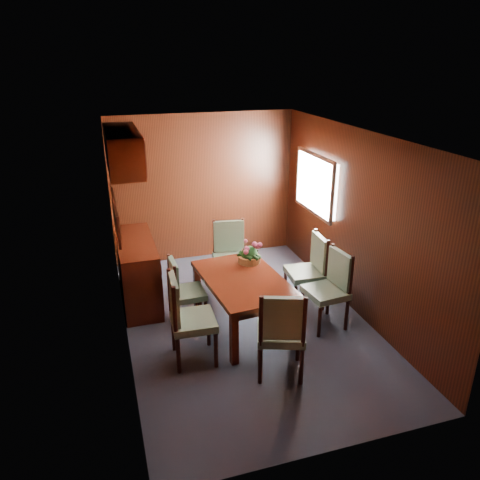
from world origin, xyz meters
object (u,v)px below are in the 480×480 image
object	(u,v)px
sideboard	(138,271)
chair_right_near	(331,285)
chair_head	(281,330)
chair_left_near	(186,314)
flower_centerpiece	(249,252)
dining_table	(244,285)

from	to	relation	value
sideboard	chair_right_near	distance (m)	2.63
chair_head	chair_left_near	bearing A→B (deg)	165.86
chair_left_near	chair_right_near	distance (m)	1.89
sideboard	chair_left_near	bearing A→B (deg)	-76.59
chair_right_near	flower_centerpiece	size ratio (longest dim) A/B	3.23
flower_centerpiece	chair_head	bearing A→B (deg)	-95.33
chair_right_near	flower_centerpiece	xyz separation A→B (m)	(-0.85, 0.70, 0.27)
sideboard	chair_left_near	xyz separation A→B (m)	(0.37, -1.56, 0.14)
chair_left_near	chair_head	bearing A→B (deg)	59.56
dining_table	chair_head	size ratio (longest dim) A/B	1.47
dining_table	chair_right_near	xyz separation A→B (m)	(1.06, -0.27, -0.02)
sideboard	chair_left_near	world-z (taller)	chair_left_near
chair_left_near	flower_centerpiece	xyz separation A→B (m)	(1.03, 0.90, 0.25)
chair_right_near	dining_table	bearing A→B (deg)	69.68
sideboard	chair_right_near	xyz separation A→B (m)	(2.26, -1.36, 0.11)
chair_head	flower_centerpiece	world-z (taller)	chair_head
dining_table	chair_head	bearing A→B (deg)	-91.21
dining_table	chair_head	world-z (taller)	chair_head
chair_left_near	dining_table	bearing A→B (deg)	123.00
sideboard	flower_centerpiece	distance (m)	1.60
chair_left_near	sideboard	bearing A→B (deg)	-163.76
sideboard	flower_centerpiece	xyz separation A→B (m)	(1.41, -0.66, 0.38)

